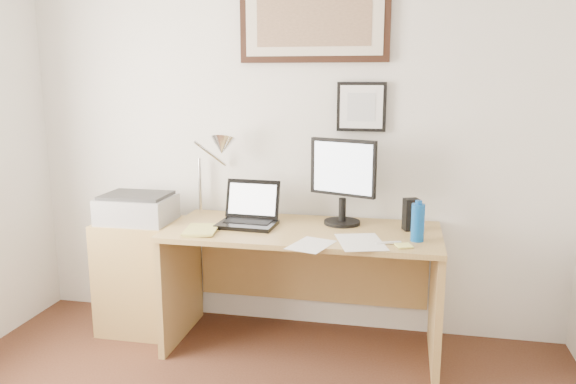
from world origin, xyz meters
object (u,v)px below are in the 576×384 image
(side_cabinet, at_px, (142,276))
(laptop, at_px, (249,215))
(printer, at_px, (137,208))
(water_bottle, at_px, (418,223))
(book, at_px, (185,230))
(desk, at_px, (305,263))
(lcd_monitor, at_px, (343,177))

(side_cabinet, xyz_separation_m, laptop, (0.73, -0.01, 0.44))
(printer, bearing_deg, water_bottle, -4.97)
(side_cabinet, height_order, printer, printer)
(book, distance_m, laptop, 0.40)
(laptop, bearing_deg, side_cabinet, 179.49)
(laptop, height_order, printer, laptop)
(side_cabinet, distance_m, desk, 1.08)
(book, xyz_separation_m, desk, (0.66, 0.27, -0.24))
(lcd_monitor, xyz_separation_m, printer, (-1.28, -0.12, -0.22))
(side_cabinet, height_order, book, book)
(water_bottle, xyz_separation_m, printer, (-1.73, 0.15, -0.04))
(book, xyz_separation_m, laptop, (0.32, 0.23, 0.05))
(side_cabinet, relative_size, printer, 1.66)
(laptop, xyz_separation_m, printer, (-0.73, -0.00, 0.01))
(water_bottle, relative_size, desk, 0.13)
(desk, height_order, printer, printer)
(laptop, relative_size, lcd_monitor, 0.68)
(desk, relative_size, printer, 3.64)
(lcd_monitor, bearing_deg, laptop, -168.03)
(water_bottle, distance_m, desk, 0.76)
(laptop, bearing_deg, desk, 7.04)
(printer, bearing_deg, lcd_monitor, 5.36)
(laptop, relative_size, printer, 0.80)
(book, bearing_deg, lcd_monitor, 21.88)
(water_bottle, bearing_deg, side_cabinet, 174.70)
(side_cabinet, bearing_deg, laptop, -0.51)
(book, bearing_deg, side_cabinet, 150.03)
(printer, bearing_deg, side_cabinet, 86.60)
(water_bottle, distance_m, lcd_monitor, 0.55)
(side_cabinet, bearing_deg, water_bottle, -5.30)
(book, distance_m, desk, 0.75)
(printer, bearing_deg, book, -28.89)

